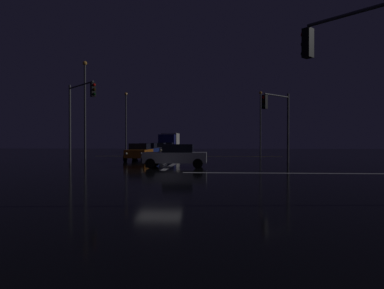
% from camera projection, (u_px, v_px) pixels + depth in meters
% --- Properties ---
extents(ground, '(120.00, 120.00, 0.10)m').
position_uv_depth(ground, '(159.00, 173.00, 19.05)').
color(ground, black).
extents(stop_line_north, '(0.35, 15.06, 0.01)m').
position_uv_depth(stop_line_north, '(176.00, 163.00, 27.79)').
color(stop_line_north, white).
rests_on(stop_line_north, ground).
extents(centre_line_ns, '(22.00, 0.15, 0.01)m').
position_uv_depth(centre_line_ns, '(187.00, 156.00, 39.37)').
color(centre_line_ns, yellow).
rests_on(centre_line_ns, ground).
extents(crosswalk_bar_east, '(15.06, 0.40, 0.01)m').
position_uv_depth(crosswalk_bar_east, '(319.00, 173.00, 18.49)').
color(crosswalk_bar_east, white).
rests_on(crosswalk_bar_east, ground).
extents(sedan_orange, '(2.02, 4.33, 1.57)m').
position_uv_depth(sedan_orange, '(140.00, 152.00, 30.61)').
color(sedan_orange, '#C66014').
rests_on(sedan_orange, ground).
extents(sedan_blue, '(2.02, 4.33, 1.57)m').
position_uv_depth(sedan_blue, '(148.00, 150.00, 35.92)').
color(sedan_blue, navy).
rests_on(sedan_blue, ground).
extents(sedan_white, '(2.02, 4.33, 1.57)m').
position_uv_depth(sedan_white, '(158.00, 149.00, 42.19)').
color(sedan_white, silver).
rests_on(sedan_white, ground).
extents(sedan_gray, '(2.02, 4.33, 1.57)m').
position_uv_depth(sedan_gray, '(167.00, 148.00, 47.38)').
color(sedan_gray, slate).
rests_on(sedan_gray, ground).
extents(box_truck, '(2.68, 8.28, 3.08)m').
position_uv_depth(box_truck, '(170.00, 142.00, 54.37)').
color(box_truck, navy).
rests_on(box_truck, ground).
extents(sedan_silver_crossing, '(4.33, 2.02, 1.57)m').
position_uv_depth(sedan_silver_crossing, '(176.00, 156.00, 22.76)').
color(sedan_silver_crossing, '#B7B7BC').
rests_on(sedan_silver_crossing, ground).
extents(traffic_signal_ne, '(2.55, 2.55, 5.67)m').
position_uv_depth(traffic_signal_ne, '(278.00, 115.00, 26.64)').
color(traffic_signal_ne, '#4C4C51').
rests_on(traffic_signal_ne, ground).
extents(traffic_signal_se, '(3.03, 3.03, 6.23)m').
position_uv_depth(traffic_signal_se, '(372.00, 61.00, 10.52)').
color(traffic_signal_se, '#4C4C51').
rests_on(traffic_signal_se, ground).
extents(traffic_signal_nw, '(3.51, 3.51, 6.57)m').
position_uv_depth(traffic_signal_nw, '(79.00, 107.00, 27.30)').
color(traffic_signal_nw, '#4C4C51').
rests_on(traffic_signal_nw, ground).
extents(streetlamp_right_far, '(0.44, 0.44, 8.99)m').
position_uv_depth(streetlamp_right_far, '(260.00, 118.00, 48.68)').
color(streetlamp_right_far, '#424247').
rests_on(streetlamp_right_far, ground).
extents(streetlamp_left_near, '(0.44, 0.44, 9.85)m').
position_uv_depth(streetlamp_left_near, '(85.00, 103.00, 33.95)').
color(streetlamp_left_near, '#424247').
rests_on(streetlamp_left_near, ground).
extents(streetlamp_left_far, '(0.44, 0.44, 8.99)m').
position_uv_depth(streetlamp_left_far, '(126.00, 118.00, 49.92)').
color(streetlamp_left_far, '#424247').
rests_on(streetlamp_left_far, ground).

